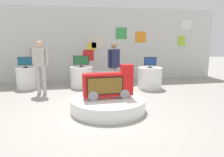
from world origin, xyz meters
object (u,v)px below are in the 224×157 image
Objects in this scene: novelty_firetruck_tv at (109,85)px; tv_on_left_rear at (81,61)px; display_pedestal_center_rear at (150,78)px; main_display_pedestal at (108,104)px; shopper_browsing_rear at (114,63)px; shopper_browsing_near_truck at (40,63)px; tv_on_center_rear at (150,62)px; tv_on_right_rear at (25,62)px; display_pedestal_right_rear at (27,78)px; display_pedestal_left_rear at (82,77)px.

novelty_firetruck_tv is 2.88m from tv_on_left_rear.
display_pedestal_center_rear is at bearing 48.88° from novelty_firetruck_tv.
shopper_browsing_rear is at bearing 75.15° from main_display_pedestal.
shopper_browsing_near_truck is at bearing -177.06° from display_pedestal_center_rear.
main_display_pedestal is 4.28× the size of tv_on_center_rear.
tv_on_left_rear is at bearing 165.22° from tv_on_center_rear.
tv_on_center_rear is at bearing 48.80° from novelty_firetruck_tv.
tv_on_left_rear is 0.65× the size of display_pedestal_center_rear.
tv_on_right_rear is (-4.44, 0.74, 0.60)m from display_pedestal_center_rear.
display_pedestal_center_rear is 4.54m from tv_on_right_rear.
main_display_pedestal is 3.85m from display_pedestal_right_rear.
tv_on_center_rear is at bearing -71.70° from display_pedestal_center_rear.
tv_on_left_rear is 1.98m from tv_on_right_rear.
main_display_pedestal is 2.86m from display_pedestal_left_rear.
novelty_firetruck_tv is at bearing -104.19° from shopper_browsing_rear.
shopper_browsing_near_truck is at bearing -177.13° from tv_on_center_rear.
tv_on_right_rear is at bearing 165.08° from shopper_browsing_rear.
tv_on_center_rear reaches higher than main_display_pedestal.
novelty_firetruck_tv is at bearing -78.30° from display_pedestal_left_rear.
shopper_browsing_rear is (0.55, 2.07, 0.82)m from main_display_pedestal.
display_pedestal_right_rear is (-4.44, 0.75, -0.59)m from tv_on_center_rear.
display_pedestal_right_rear reaches higher than main_display_pedestal.
tv_on_right_rear is at bearing 131.49° from novelty_firetruck_tv.
tv_on_right_rear is (-4.44, 0.75, 0.01)m from tv_on_center_rear.
shopper_browsing_rear is at bearing -176.65° from display_pedestal_center_rear.
tv_on_right_rear is (-0.00, -0.00, 0.60)m from display_pedestal_right_rear.
display_pedestal_right_rear is at bearing 177.06° from tv_on_left_rear.
tv_on_left_rear reaches higher than display_pedestal_left_rear.
main_display_pedestal is 2.29m from shopper_browsing_rear.
display_pedestal_center_rear is 1.71× the size of tv_on_right_rear.
tv_on_center_rear is at bearing -9.60° from display_pedestal_right_rear.
tv_on_right_rear is (-2.56, 2.89, 0.33)m from novelty_firetruck_tv.
tv_on_left_rear is 0.75× the size of display_pedestal_right_rear.
shopper_browsing_near_truck reaches higher than display_pedestal_left_rear.
novelty_firetruck_tv is 2.75m from shopper_browsing_near_truck.
novelty_firetruck_tv is at bearing -48.51° from tv_on_right_rear.
main_display_pedestal is 3.93m from tv_on_right_rear.
display_pedestal_right_rear is at bearing 131.45° from novelty_firetruck_tv.
shopper_browsing_rear is (-1.36, -0.08, -0.00)m from tv_on_center_rear.
display_pedestal_right_rear is at bearing 177.18° from display_pedestal_left_rear.
tv_on_right_rear is 3.19m from shopper_browsing_rear.
tv_on_center_rear is at bearing 48.37° from main_display_pedestal.
tv_on_center_rear reaches higher than display_pedestal_center_rear.
shopper_browsing_near_truck reaches higher than main_display_pedestal.
shopper_browsing_rear is (1.10, -0.72, -0.03)m from tv_on_left_rear.
shopper_browsing_rear is at bearing -176.82° from tv_on_center_rear.
tv_on_center_rear is at bearing 3.18° from shopper_browsing_rear.
novelty_firetruck_tv reaches higher than main_display_pedestal.
display_pedestal_left_rear is (-0.58, 2.80, -0.28)m from novelty_firetruck_tv.
display_pedestal_right_rear is 1.31m from shopper_browsing_near_truck.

